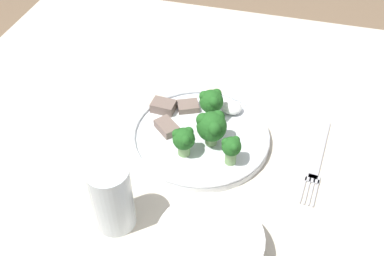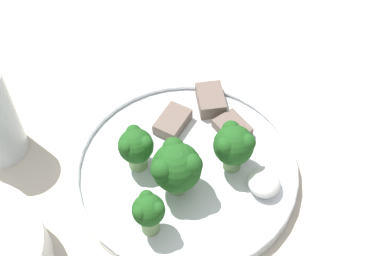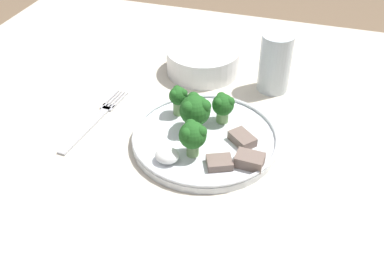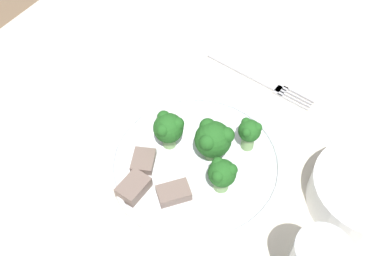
# 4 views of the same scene
# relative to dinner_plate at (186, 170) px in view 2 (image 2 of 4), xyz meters

# --- Properties ---
(table) EXTENTS (1.15, 1.00, 0.76)m
(table) POSITION_rel_dinner_plate_xyz_m (-0.04, 0.03, -0.11)
(table) COLOR beige
(table) RESTS_ON ground_plane
(dinner_plate) EXTENTS (0.24, 0.24, 0.02)m
(dinner_plate) POSITION_rel_dinner_plate_xyz_m (0.00, 0.00, 0.00)
(dinner_plate) COLOR white
(dinner_plate) RESTS_ON table
(broccoli_floret_near_rim_left) EXTENTS (0.04, 0.04, 0.05)m
(broccoli_floret_near_rim_left) POSITION_rel_dinner_plate_xyz_m (0.02, 0.05, 0.04)
(broccoli_floret_near_rim_left) COLOR #7FA866
(broccoli_floret_near_rim_left) RESTS_ON dinner_plate
(broccoli_floret_center_left) EXTENTS (0.03, 0.03, 0.05)m
(broccoli_floret_center_left) POSITION_rel_dinner_plate_xyz_m (-0.06, 0.05, 0.04)
(broccoli_floret_center_left) COLOR #7FA866
(broccoli_floret_center_left) RESTS_ON dinner_plate
(broccoli_floret_back_left) EXTENTS (0.04, 0.04, 0.06)m
(broccoli_floret_back_left) POSITION_rel_dinner_plate_xyz_m (-0.01, -0.05, 0.04)
(broccoli_floret_back_left) COLOR #7FA866
(broccoli_floret_back_left) RESTS_ON dinner_plate
(broccoli_floret_front_left) EXTENTS (0.05, 0.05, 0.06)m
(broccoli_floret_front_left) POSITION_rel_dinner_plate_xyz_m (-0.02, 0.01, 0.04)
(broccoli_floret_front_left) COLOR #7FA866
(broccoli_floret_front_left) RESTS_ON dinner_plate
(meat_slice_front_slice) EXTENTS (0.05, 0.04, 0.01)m
(meat_slice_front_slice) POSITION_rel_dinner_plate_xyz_m (0.04, -0.06, 0.01)
(meat_slice_front_slice) COLOR #756056
(meat_slice_front_slice) RESTS_ON dinner_plate
(meat_slice_middle_slice) EXTENTS (0.04, 0.03, 0.02)m
(meat_slice_middle_slice) POSITION_rel_dinner_plate_xyz_m (0.08, -0.05, 0.01)
(meat_slice_middle_slice) COLOR #756056
(meat_slice_middle_slice) RESTS_ON dinner_plate
(meat_slice_rear_slice) EXTENTS (0.05, 0.05, 0.02)m
(meat_slice_rear_slice) POSITION_rel_dinner_plate_xyz_m (0.06, 0.00, 0.01)
(meat_slice_rear_slice) COLOR #756056
(meat_slice_rear_slice) RESTS_ON dinner_plate
(sauce_dollop) EXTENTS (0.04, 0.03, 0.02)m
(sauce_dollop) POSITION_rel_dinner_plate_xyz_m (-0.04, -0.07, 0.01)
(sauce_dollop) COLOR white
(sauce_dollop) RESTS_ON dinner_plate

